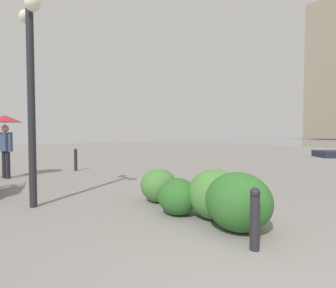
% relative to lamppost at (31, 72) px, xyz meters
% --- Properties ---
extents(lamppost, '(0.98, 0.28, 3.96)m').
position_rel_lamppost_xyz_m(lamppost, '(0.00, 0.00, 0.00)').
color(lamppost, '#232328').
rests_on(lamppost, ground).
extents(pedestrian, '(1.00, 1.00, 2.03)m').
position_rel_lamppost_xyz_m(pedestrian, '(4.19, 0.08, -1.04)').
color(pedestrian, black).
rests_on(pedestrian, ground).
extents(bollard_near, '(0.13, 0.13, 0.79)m').
position_rel_lamppost_xyz_m(bollard_near, '(-3.79, -1.88, -2.23)').
color(bollard_near, '#232328').
rests_on(bollard_near, ground).
extents(bollard_mid, '(0.13, 0.13, 0.86)m').
position_rel_lamppost_xyz_m(bollard_mid, '(4.59, -2.26, -2.20)').
color(bollard_mid, '#232328').
rests_on(bollard_mid, ground).
extents(shrub_low, '(0.77, 0.69, 0.66)m').
position_rel_lamppost_xyz_m(shrub_low, '(-2.06, -2.01, -2.31)').
color(shrub_low, '#2D6628').
rests_on(shrub_low, ground).
extents(shrub_round, '(0.83, 0.75, 0.71)m').
position_rel_lamppost_xyz_m(shrub_round, '(-1.13, -2.23, -2.29)').
color(shrub_round, '#477F38').
rests_on(shrub_round, ground).
extents(shrub_wide, '(1.03, 0.93, 0.88)m').
position_rel_lamppost_xyz_m(shrub_wide, '(-3.23, -2.25, -2.20)').
color(shrub_wide, '#2D6628').
rests_on(shrub_wide, ground).
extents(shrub_tall, '(1.00, 0.90, 0.85)m').
position_rel_lamppost_xyz_m(shrub_tall, '(-2.64, -2.38, -2.22)').
color(shrub_tall, '#477F38').
rests_on(shrub_tall, ground).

